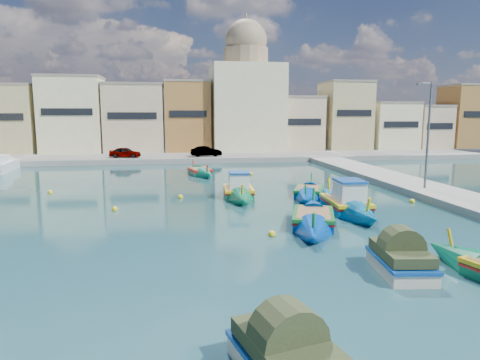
{
  "coord_description": "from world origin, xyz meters",
  "views": [
    {
      "loc": [
        -0.25,
        -22.06,
        5.81
      ],
      "look_at": [
        4.0,
        6.0,
        1.4
      ],
      "focal_mm": 32.0,
      "sensor_mm": 36.0,
      "label": 1
    }
  ],
  "objects_px": {
    "church_block": "(246,96)",
    "luzzu_turquoise_cabin": "(346,205)",
    "luzzu_green": "(200,172)",
    "yacht_north": "(5,165)",
    "luzzu_blue_cabin": "(238,192)",
    "tender_near": "(287,360)",
    "tender_far": "(401,261)",
    "luzzu_cyan_mid": "(308,193)",
    "quay_street_lamp": "(427,135)",
    "luzzu_blue_south": "(313,220)"
  },
  "relations": [
    {
      "from": "luzzu_turquoise_cabin",
      "to": "luzzu_blue_cabin",
      "type": "bearing_deg",
      "value": 136.7
    },
    {
      "from": "luzzu_turquoise_cabin",
      "to": "yacht_north",
      "type": "bearing_deg",
      "value": 139.37
    },
    {
      "from": "church_block",
      "to": "tender_near",
      "type": "bearing_deg",
      "value": -98.41
    },
    {
      "from": "luzzu_turquoise_cabin",
      "to": "luzzu_blue_cabin",
      "type": "relative_size",
      "value": 1.2
    },
    {
      "from": "church_block",
      "to": "luzzu_turquoise_cabin",
      "type": "bearing_deg",
      "value": -90.26
    },
    {
      "from": "quay_street_lamp",
      "to": "tender_near",
      "type": "relative_size",
      "value": 2.29
    },
    {
      "from": "luzzu_blue_cabin",
      "to": "luzzu_blue_south",
      "type": "xyz_separation_m",
      "value": [
        2.75,
        -8.35,
        -0.08
      ]
    },
    {
      "from": "luzzu_cyan_mid",
      "to": "luzzu_blue_south",
      "type": "xyz_separation_m",
      "value": [
        -2.23,
        -7.84,
        0.03
      ]
    },
    {
      "from": "luzzu_cyan_mid",
      "to": "luzzu_blue_cabin",
      "type": "bearing_deg",
      "value": 174.22
    },
    {
      "from": "quay_street_lamp",
      "to": "luzzu_blue_cabin",
      "type": "relative_size",
      "value": 1.0
    },
    {
      "from": "luzzu_green",
      "to": "tender_near",
      "type": "xyz_separation_m",
      "value": [
        0.03,
        -32.46,
        0.25
      ]
    },
    {
      "from": "church_block",
      "to": "tender_far",
      "type": "xyz_separation_m",
      "value": [
        -2.15,
        -48.06,
        -7.94
      ]
    },
    {
      "from": "church_block",
      "to": "tender_far",
      "type": "distance_m",
      "value": 48.75
    },
    {
      "from": "church_block",
      "to": "quay_street_lamp",
      "type": "relative_size",
      "value": 2.39
    },
    {
      "from": "luzzu_turquoise_cabin",
      "to": "tender_far",
      "type": "distance_m",
      "value": 10.14
    },
    {
      "from": "luzzu_turquoise_cabin",
      "to": "luzzu_blue_cabin",
      "type": "xyz_separation_m",
      "value": [
        -5.75,
        5.42,
        -0.03
      ]
    },
    {
      "from": "luzzu_cyan_mid",
      "to": "tender_near",
      "type": "relative_size",
      "value": 2.2
    },
    {
      "from": "yacht_north",
      "to": "tender_near",
      "type": "bearing_deg",
      "value": -62.98
    },
    {
      "from": "luzzu_turquoise_cabin",
      "to": "luzzu_blue_south",
      "type": "distance_m",
      "value": 4.19
    },
    {
      "from": "luzzu_blue_cabin",
      "to": "luzzu_green",
      "type": "relative_size",
      "value": 1.13
    },
    {
      "from": "luzzu_turquoise_cabin",
      "to": "tender_far",
      "type": "height_order",
      "value": "luzzu_turquoise_cabin"
    },
    {
      "from": "luzzu_turquoise_cabin",
      "to": "luzzu_cyan_mid",
      "type": "relative_size",
      "value": 1.26
    },
    {
      "from": "luzzu_blue_cabin",
      "to": "luzzu_green",
      "type": "bearing_deg",
      "value": 100.13
    },
    {
      "from": "luzzu_blue_cabin",
      "to": "tender_near",
      "type": "xyz_separation_m",
      "value": [
        -2.01,
        -21.01,
        0.14
      ]
    },
    {
      "from": "yacht_north",
      "to": "quay_street_lamp",
      "type": "bearing_deg",
      "value": -29.19
    },
    {
      "from": "quay_street_lamp",
      "to": "luzzu_cyan_mid",
      "type": "relative_size",
      "value": 1.04
    },
    {
      "from": "church_block",
      "to": "luzzu_green",
      "type": "xyz_separation_m",
      "value": [
        -7.97,
        -21.23,
        -8.18
      ]
    },
    {
      "from": "quay_street_lamp",
      "to": "yacht_north",
      "type": "height_order",
      "value": "yacht_north"
    },
    {
      "from": "luzzu_cyan_mid",
      "to": "quay_street_lamp",
      "type": "bearing_deg",
      "value": -5.52
    },
    {
      "from": "luzzu_turquoise_cabin",
      "to": "luzzu_green",
      "type": "relative_size",
      "value": 1.36
    },
    {
      "from": "luzzu_green",
      "to": "tender_far",
      "type": "relative_size",
      "value": 2.17
    },
    {
      "from": "tender_near",
      "to": "luzzu_turquoise_cabin",
      "type": "bearing_deg",
      "value": 63.51
    },
    {
      "from": "luzzu_blue_south",
      "to": "yacht_north",
      "type": "xyz_separation_m",
      "value": [
        -24.93,
        26.9,
        0.18
      ]
    },
    {
      "from": "luzzu_green",
      "to": "luzzu_blue_south",
      "type": "xyz_separation_m",
      "value": [
        4.8,
        -19.81,
        0.03
      ]
    },
    {
      "from": "yacht_north",
      "to": "luzzu_blue_cabin",
      "type": "bearing_deg",
      "value": -39.9
    },
    {
      "from": "church_block",
      "to": "luzzu_blue_cabin",
      "type": "relative_size",
      "value": 2.38
    },
    {
      "from": "church_block",
      "to": "tender_near",
      "type": "xyz_separation_m",
      "value": [
        -7.94,
        -53.69,
        -7.93
      ]
    },
    {
      "from": "quay_street_lamp",
      "to": "luzzu_green",
      "type": "height_order",
      "value": "quay_street_lamp"
    },
    {
      "from": "church_block",
      "to": "luzzu_turquoise_cabin",
      "type": "height_order",
      "value": "church_block"
    },
    {
      "from": "luzzu_blue_south",
      "to": "luzzu_green",
      "type": "bearing_deg",
      "value": 103.62
    },
    {
      "from": "quay_street_lamp",
      "to": "tender_far",
      "type": "bearing_deg",
      "value": -124.33
    },
    {
      "from": "luzzu_blue_cabin",
      "to": "luzzu_green",
      "type": "xyz_separation_m",
      "value": [
        -2.05,
        11.46,
        -0.11
      ]
    },
    {
      "from": "church_block",
      "to": "luzzu_turquoise_cabin",
      "type": "distance_m",
      "value": 38.95
    },
    {
      "from": "luzzu_green",
      "to": "tender_near",
      "type": "distance_m",
      "value": 32.47
    },
    {
      "from": "church_block",
      "to": "quay_street_lamp",
      "type": "xyz_separation_m",
      "value": [
        7.44,
        -34.0,
        -4.07
      ]
    },
    {
      "from": "luzzu_blue_south",
      "to": "tender_near",
      "type": "height_order",
      "value": "luzzu_blue_south"
    },
    {
      "from": "luzzu_green",
      "to": "yacht_north",
      "type": "bearing_deg",
      "value": 160.6
    },
    {
      "from": "church_block",
      "to": "luzzu_turquoise_cabin",
      "type": "xyz_separation_m",
      "value": [
        -0.17,
        -38.11,
        -8.04
      ]
    },
    {
      "from": "quay_street_lamp",
      "to": "luzzu_green",
      "type": "distance_m",
      "value": 20.44
    },
    {
      "from": "luzzu_turquoise_cabin",
      "to": "luzzu_blue_south",
      "type": "height_order",
      "value": "luzzu_turquoise_cabin"
    }
  ]
}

